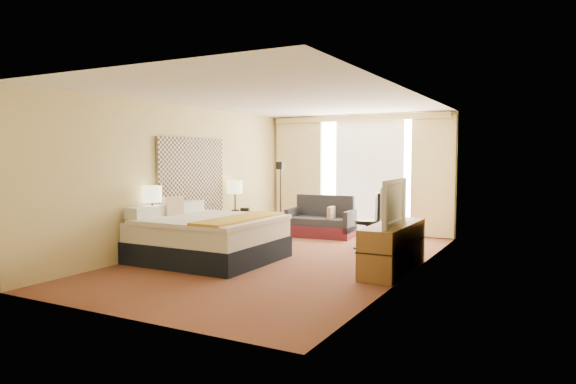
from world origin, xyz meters
The scene contains 21 objects.
floor centered at (0.00, 0.00, 0.00)m, with size 4.20×7.00×0.02m, color maroon.
ceiling centered at (0.00, 0.00, 2.60)m, with size 4.20×7.00×0.02m, color white.
wall_back centered at (0.00, 3.50, 1.30)m, with size 4.20×0.02×2.60m, color #D9C684.
wall_front centered at (0.00, -3.50, 1.30)m, with size 4.20×0.02×2.60m, color #D9C684.
wall_left centered at (-2.10, 0.00, 1.30)m, with size 0.02×7.00×2.60m, color #D9C684.
wall_right centered at (2.10, 0.00, 1.30)m, with size 0.02×7.00×2.60m, color #D9C684.
headboard centered at (-2.06, 0.20, 1.28)m, with size 0.06×1.85×1.50m, color black.
nightstand_left centered at (-1.87, -1.05, 0.28)m, with size 0.45×0.52×0.55m, color olive.
nightstand_right centered at (-1.87, 1.45, 0.28)m, with size 0.45×0.52×0.55m, color olive.
media_dresser centered at (1.83, 0.00, 0.35)m, with size 0.50×1.80×0.70m, color olive.
window centered at (0.25, 3.47, 1.32)m, with size 2.30×0.02×2.30m, color white.
curtains centered at (0.00, 3.39, 1.41)m, with size 4.12×0.19×2.56m.
bed centered at (-1.06, -0.65, 0.37)m, with size 2.09×1.91×1.01m.
loveseat centered at (-0.46, 2.49, 0.28)m, with size 1.43×0.86×0.86m.
floor_lamp centered at (-1.34, 2.30, 1.11)m, with size 0.20×0.20×1.57m.
desk_chair centered at (0.92, 1.60, 0.46)m, with size 0.52×0.52×1.03m.
lamp_left centered at (-1.90, -1.02, 1.06)m, with size 0.31×0.31×0.66m.
lamp_right centered at (-1.92, 1.41, 1.05)m, with size 0.30×0.30×0.64m.
tissue_box centered at (-1.85, -1.16, 0.61)m, with size 0.13×0.13×0.12m, color #8DADDA.
telephone centered at (-1.81, 1.61, 0.58)m, with size 0.17×0.13×0.07m, color black.
television centered at (1.78, -0.20, 1.03)m, with size 1.15×0.15×0.66m, color black.
Camera 1 is at (3.99, -7.32, 1.69)m, focal length 32.00 mm.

